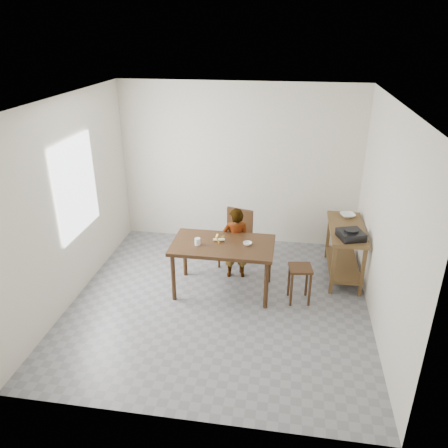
% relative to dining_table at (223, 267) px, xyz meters
% --- Properties ---
extents(floor, '(4.00, 4.00, 0.04)m').
position_rel_dining_table_xyz_m(floor, '(0.00, -0.30, -0.40)').
color(floor, slate).
rests_on(floor, ground).
extents(ceiling, '(4.00, 4.00, 0.04)m').
position_rel_dining_table_xyz_m(ceiling, '(0.00, -0.30, 2.35)').
color(ceiling, white).
rests_on(ceiling, wall_back).
extents(wall_back, '(4.00, 0.04, 2.70)m').
position_rel_dining_table_xyz_m(wall_back, '(0.00, 1.72, 0.98)').
color(wall_back, silver).
rests_on(wall_back, ground).
extents(wall_front, '(4.00, 0.04, 2.70)m').
position_rel_dining_table_xyz_m(wall_front, '(0.00, -2.32, 0.98)').
color(wall_front, silver).
rests_on(wall_front, ground).
extents(wall_left, '(0.04, 4.00, 2.70)m').
position_rel_dining_table_xyz_m(wall_left, '(-2.02, -0.30, 0.98)').
color(wall_left, silver).
rests_on(wall_left, ground).
extents(wall_right, '(0.04, 4.00, 2.70)m').
position_rel_dining_table_xyz_m(wall_right, '(2.02, -0.30, 0.98)').
color(wall_right, silver).
rests_on(wall_right, ground).
extents(window_pane, '(0.02, 1.10, 1.30)m').
position_rel_dining_table_xyz_m(window_pane, '(-1.97, -0.10, 1.12)').
color(window_pane, white).
rests_on(window_pane, wall_left).
extents(dining_table, '(1.40, 0.80, 0.75)m').
position_rel_dining_table_xyz_m(dining_table, '(0.00, 0.00, 0.00)').
color(dining_table, '#3A2211').
rests_on(dining_table, floor).
extents(prep_counter, '(0.50, 1.20, 0.80)m').
position_rel_dining_table_xyz_m(prep_counter, '(1.72, 0.70, 0.03)').
color(prep_counter, brown).
rests_on(prep_counter, floor).
extents(child, '(0.45, 0.34, 1.11)m').
position_rel_dining_table_xyz_m(child, '(0.12, 0.43, 0.18)').
color(child, silver).
rests_on(child, floor).
extents(dining_chair, '(0.53, 0.53, 0.89)m').
position_rel_dining_table_xyz_m(dining_chair, '(0.07, 0.76, 0.07)').
color(dining_chair, '#3A2211').
rests_on(dining_chair, floor).
extents(stool, '(0.34, 0.34, 0.53)m').
position_rel_dining_table_xyz_m(stool, '(1.07, -0.09, -0.11)').
color(stool, '#3A2211').
rests_on(stool, floor).
extents(glass_tumbler, '(0.10, 0.10, 0.10)m').
position_rel_dining_table_xyz_m(glass_tumbler, '(-0.33, -0.09, 0.42)').
color(glass_tumbler, white).
rests_on(glass_tumbler, dining_table).
extents(small_bowl, '(0.15, 0.15, 0.04)m').
position_rel_dining_table_xyz_m(small_bowl, '(0.34, 0.02, 0.39)').
color(small_bowl, white).
rests_on(small_bowl, dining_table).
extents(banana, '(0.18, 0.13, 0.06)m').
position_rel_dining_table_xyz_m(banana, '(-0.06, 0.06, 0.41)').
color(banana, '#D6C852').
rests_on(banana, dining_table).
extents(serving_bowl, '(0.27, 0.27, 0.06)m').
position_rel_dining_table_xyz_m(serving_bowl, '(1.76, 1.09, 0.45)').
color(serving_bowl, white).
rests_on(serving_bowl, prep_counter).
extents(gas_burner, '(0.41, 0.41, 0.11)m').
position_rel_dining_table_xyz_m(gas_burner, '(1.73, 0.33, 0.48)').
color(gas_burner, black).
rests_on(gas_burner, prep_counter).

